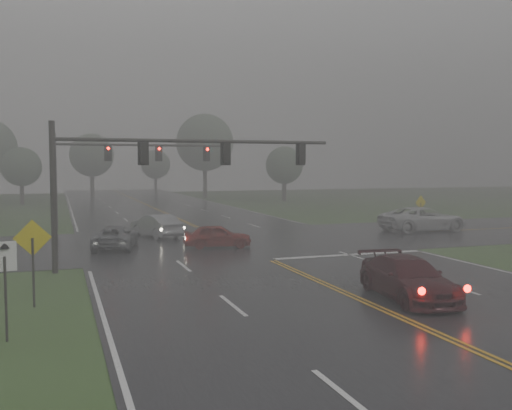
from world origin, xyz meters
name	(u,v)px	position (x,y,z in m)	size (l,w,h in m)	color
ground	(460,345)	(0.00, 0.00, 0.00)	(180.00, 180.00, 0.00)	#344F22
main_road	(237,245)	(0.00, 20.00, 0.00)	(18.00, 160.00, 0.02)	black
cross_street	(227,241)	(0.00, 22.00, 0.00)	(120.00, 14.00, 0.02)	black
stop_bar	(349,255)	(4.50, 14.40, 0.00)	(8.50, 0.50, 0.01)	silver
sedan_maroon	(408,299)	(1.67, 4.89, 0.00)	(2.06, 5.06, 1.47)	#35090F
sedan_red	(217,248)	(-1.36, 19.38, 0.00)	(1.58, 3.92, 1.33)	maroon
sedan_silver	(156,237)	(-3.94, 25.36, 0.00)	(1.59, 4.57, 1.50)	gray
car_grey	(116,248)	(-6.94, 20.99, 0.00)	(2.14, 4.64, 1.29)	#5B5E63
pickup_white	(423,231)	(14.77, 22.36, 0.00)	(2.90, 6.29, 1.75)	silver
signal_gantry_near	(149,166)	(-6.04, 14.23, 4.74)	(13.28, 0.29, 6.69)	black
signal_gantry_far	(110,162)	(-6.28, 31.43, 5.00)	(12.70, 0.36, 7.12)	black
sign_diamond_west	(33,248)	(-10.84, 8.06, 1.99)	(1.22, 0.21, 2.96)	black
sign_arrow_white	(5,272)	(-11.39, 4.28, 1.90)	(0.60, 0.15, 2.72)	black
sign_diamond_east	(421,207)	(15.27, 23.40, 1.71)	(1.05, 0.23, 2.54)	black
tree_nw_a	(21,167)	(-14.14, 62.11, 4.56)	(4.73, 4.73, 6.95)	#322820
tree_ne_a	(205,143)	(10.32, 68.84, 8.05)	(8.33, 8.33, 12.23)	#322820
tree_n_mid	(92,155)	(-5.16, 76.43, 6.26)	(6.48, 6.48, 9.52)	#322820
tree_e_near	(284,165)	(18.11, 57.31, 4.74)	(4.92, 4.92, 7.23)	#322820
tree_n_far	(156,164)	(6.13, 87.46, 4.90)	(5.08, 5.08, 7.46)	#322820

